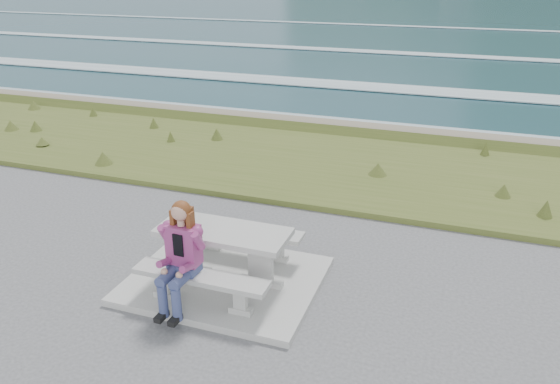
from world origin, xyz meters
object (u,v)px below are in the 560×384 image
(bench_seaward, at_px, (244,234))
(seated_woman, at_px, (179,272))
(picnic_table, at_px, (224,240))
(bench_landward, at_px, (201,281))

(bench_seaward, relative_size, seated_woman, 1.27)
(picnic_table, distance_m, bench_landward, 0.74)
(seated_woman, bearing_deg, picnic_table, 77.14)
(bench_landward, xyz_separation_m, bench_seaward, (0.00, 1.40, 0.00))
(bench_landward, xyz_separation_m, seated_woman, (-0.22, -0.14, 0.17))
(picnic_table, distance_m, bench_seaward, 0.74)
(picnic_table, bearing_deg, bench_seaward, 90.00)
(bench_landward, bearing_deg, seated_woman, -148.98)
(picnic_table, height_order, bench_seaward, picnic_table)
(picnic_table, distance_m, seated_woman, 0.87)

